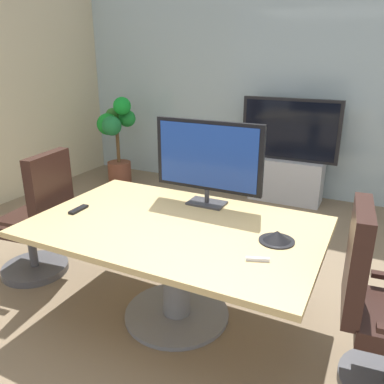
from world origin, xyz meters
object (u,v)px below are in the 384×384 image
(wall_display_unit, at_px, (287,168))
(potted_plant, at_px, (116,135))
(conference_table, at_px, (176,248))
(remote_control, at_px, (79,209))
(office_chair_left, at_px, (38,226))
(tv_monitor, at_px, (208,158))
(conference_phone, at_px, (277,237))
(office_chair_right, at_px, (382,319))

(wall_display_unit, height_order, potted_plant, wall_display_unit)
(wall_display_unit, bearing_deg, potted_plant, -172.53)
(conference_table, distance_m, remote_control, 0.78)
(office_chair_left, distance_m, potted_plant, 2.61)
(wall_display_unit, bearing_deg, office_chair_left, -117.85)
(office_chair_left, distance_m, remote_control, 0.64)
(office_chair_left, distance_m, wall_display_unit, 3.08)
(conference_table, relative_size, tv_monitor, 2.30)
(tv_monitor, distance_m, conference_phone, 0.82)
(remote_control, bearing_deg, office_chair_left, 168.59)
(potted_plant, bearing_deg, tv_monitor, -40.12)
(office_chair_left, xyz_separation_m, office_chair_right, (2.63, -0.05, 0.00))
(wall_display_unit, height_order, conference_phone, wall_display_unit)
(office_chair_left, xyz_separation_m, potted_plant, (-0.97, 2.41, 0.25))
(conference_table, bearing_deg, wall_display_unit, 87.38)
(tv_monitor, height_order, potted_plant, tv_monitor)
(office_chair_right, relative_size, tv_monitor, 1.30)
(tv_monitor, height_order, wall_display_unit, tv_monitor)
(conference_table, distance_m, conference_phone, 0.71)
(potted_plant, height_order, remote_control, potted_plant)
(office_chair_right, relative_size, potted_plant, 0.88)
(tv_monitor, distance_m, wall_display_unit, 2.37)
(tv_monitor, bearing_deg, office_chair_left, -161.64)
(wall_display_unit, distance_m, conference_phone, 2.74)
(conference_phone, bearing_deg, remote_control, -173.69)
(conference_table, relative_size, remote_control, 11.39)
(office_chair_left, bearing_deg, potted_plant, -164.97)
(tv_monitor, height_order, conference_phone, tv_monitor)
(office_chair_left, relative_size, remote_control, 6.41)
(office_chair_right, xyz_separation_m, remote_control, (-2.07, -0.04, 0.29))
(conference_table, distance_m, wall_display_unit, 2.72)
(conference_table, distance_m, tv_monitor, 0.70)
(potted_plant, height_order, conference_phone, potted_plant)
(conference_phone, bearing_deg, office_chair_right, -10.12)
(office_chair_right, bearing_deg, wall_display_unit, 17.45)
(office_chair_left, relative_size, wall_display_unit, 0.83)
(wall_display_unit, xyz_separation_m, conference_phone, (0.55, -2.66, 0.32))
(tv_monitor, bearing_deg, conference_phone, -31.11)
(office_chair_right, height_order, potted_plant, potted_plant)
(tv_monitor, bearing_deg, office_chair_right, -21.41)
(wall_display_unit, relative_size, remote_control, 7.71)
(office_chair_left, bearing_deg, remote_control, 73.18)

